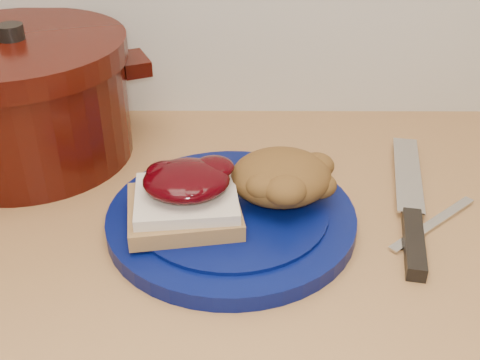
{
  "coord_description": "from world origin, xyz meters",
  "views": [
    {
      "loc": [
        0.0,
        0.92,
        1.32
      ],
      "look_at": [
        -0.0,
        1.51,
        0.95
      ],
      "focal_mm": 45.0,
      "sensor_mm": 36.0,
      "label": 1
    }
  ],
  "objects_px": {
    "chef_knife": "(412,222)",
    "butter_knife": "(433,223)",
    "plate": "(231,219)",
    "dutch_oven": "(24,98)"
  },
  "relations": [
    {
      "from": "butter_knife",
      "to": "chef_knife",
      "type": "bearing_deg",
      "value": 148.96
    },
    {
      "from": "chef_knife",
      "to": "butter_knife",
      "type": "bearing_deg",
      "value": -69.72
    },
    {
      "from": "chef_knife",
      "to": "butter_knife",
      "type": "height_order",
      "value": "chef_knife"
    },
    {
      "from": "plate",
      "to": "dutch_oven",
      "type": "xyz_separation_m",
      "value": [
        -0.28,
        0.17,
        0.08
      ]
    },
    {
      "from": "chef_knife",
      "to": "butter_knife",
      "type": "xyz_separation_m",
      "value": [
        0.03,
        0.0,
        -0.01
      ]
    },
    {
      "from": "plate",
      "to": "chef_knife",
      "type": "distance_m",
      "value": 0.21
    },
    {
      "from": "plate",
      "to": "butter_knife",
      "type": "bearing_deg",
      "value": 0.2
    },
    {
      "from": "plate",
      "to": "butter_knife",
      "type": "relative_size",
      "value": 1.86
    },
    {
      "from": "plate",
      "to": "butter_knife",
      "type": "xyz_separation_m",
      "value": [
        0.24,
        0.0,
        -0.01
      ]
    },
    {
      "from": "butter_knife",
      "to": "dutch_oven",
      "type": "relative_size",
      "value": 0.41
    }
  ]
}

